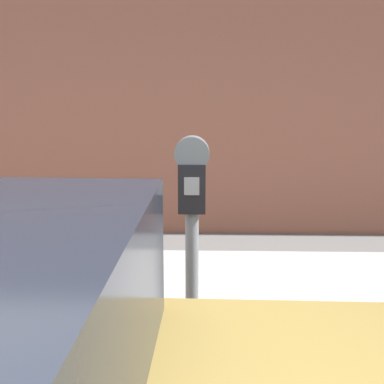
{
  "coord_description": "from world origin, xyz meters",
  "views": [
    {
      "loc": [
        0.5,
        -1.81,
        1.97
      ],
      "look_at": [
        0.42,
        1.17,
        1.32
      ],
      "focal_mm": 50.0,
      "sensor_mm": 36.0,
      "label": 1
    }
  ],
  "objects": [
    {
      "name": "parking_meter",
      "position": [
        0.42,
        1.17,
        1.12
      ],
      "size": [
        0.2,
        0.13,
        1.49
      ],
      "color": "slate",
      "rests_on": "sidewalk"
    },
    {
      "name": "sidewalk",
      "position": [
        0.0,
        2.2,
        0.07
      ],
      "size": [
        24.0,
        2.8,
        0.15
      ],
      "color": "#BCB7AD",
      "rests_on": "ground_plane"
    },
    {
      "name": "building_facade",
      "position": [
        0.0,
        4.89,
        2.49
      ],
      "size": [
        24.0,
        0.3,
        4.97
      ],
      "color": "#935642",
      "rests_on": "ground_plane"
    }
  ]
}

